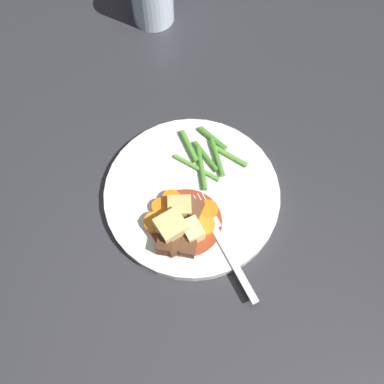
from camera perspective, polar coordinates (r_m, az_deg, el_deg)
name	(u,v)px	position (r m, az deg, el deg)	size (l,w,h in m)	color
ground_plane	(192,196)	(0.70, 0.00, -0.52)	(3.00, 3.00, 0.00)	#2D2D33
dinner_plate	(192,194)	(0.69, 0.00, -0.26)	(0.26, 0.26, 0.01)	white
stew_sauce	(182,222)	(0.66, -1.17, -3.58)	(0.10, 0.10, 0.00)	#93381E
carrot_slice_0	(171,200)	(0.67, -2.49, -0.94)	(0.03, 0.03, 0.01)	orange
carrot_slice_1	(203,225)	(0.66, 1.39, -4.06)	(0.03, 0.03, 0.01)	orange
carrot_slice_2	(155,223)	(0.66, -4.51, -3.73)	(0.03, 0.03, 0.01)	orange
carrot_slice_3	(208,210)	(0.67, 2.00, -2.18)	(0.03, 0.03, 0.01)	orange
carrot_slice_4	(160,207)	(0.67, -3.84, -1.84)	(0.02, 0.02, 0.01)	orange
potato_chunk_0	(192,231)	(0.65, 0.04, -4.70)	(0.02, 0.03, 0.02)	#EAD68C
potato_chunk_1	(180,208)	(0.66, -1.51, -1.89)	(0.03, 0.03, 0.02)	#DBBC6B
potato_chunk_2	(171,228)	(0.64, -2.52, -4.34)	(0.04, 0.04, 0.03)	#E5CC7A
meat_chunk_0	(165,245)	(0.64, -3.32, -6.38)	(0.02, 0.02, 0.02)	#4C2B19
meat_chunk_1	(177,244)	(0.64, -1.84, -6.31)	(0.02, 0.03, 0.02)	#56331E
meat_chunk_2	(188,248)	(0.64, -0.49, -6.80)	(0.02, 0.02, 0.02)	#56331E
meat_chunk_3	(193,210)	(0.66, 0.08, -2.17)	(0.03, 0.03, 0.02)	brown
green_bean_0	(213,139)	(0.73, 2.52, 6.46)	(0.01, 0.01, 0.05)	#4C8E33
green_bean_1	(197,168)	(0.70, 0.64, 2.94)	(0.01, 0.01, 0.08)	#66AD42
green_bean_2	(217,157)	(0.71, 3.03, 4.19)	(0.01, 0.01, 0.06)	#4C8E33
green_bean_3	(229,155)	(0.71, 4.48, 4.45)	(0.01, 0.01, 0.06)	#66AD42
green_bean_4	(201,167)	(0.70, 1.12, 3.05)	(0.01, 0.01, 0.08)	#4C8E33
green_bean_5	(189,146)	(0.72, -0.37, 5.55)	(0.01, 0.01, 0.06)	#599E38
green_bean_6	(206,156)	(0.71, 1.65, 4.34)	(0.01, 0.01, 0.06)	#4C8E33
fork	(222,242)	(0.65, 3.64, -6.06)	(0.15, 0.12, 0.00)	silver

